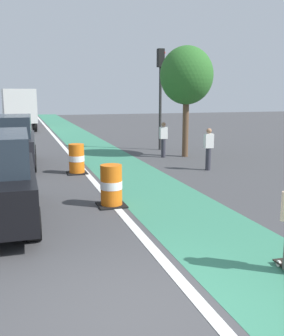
{
  "coord_description": "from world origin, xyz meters",
  "views": [
    {
      "loc": [
        -1.39,
        -4.58,
        2.9
      ],
      "look_at": [
        1.44,
        4.36,
        1.1
      ],
      "focal_mm": 41.67,
      "sensor_mm": 36.0,
      "label": 1
    }
  ],
  "objects_px": {
    "traffic_barrel_mid": "(77,159)",
    "delivery_truck_down_block": "(18,107)",
    "traffic_light_corner": "(161,81)",
    "pedestrian_waiting": "(163,139)",
    "traffic_barrel_front": "(111,186)",
    "pedestrian_crossing": "(208,148)",
    "parked_suv_second": "(10,141)",
    "street_tree_sidewalk": "(187,76)"
  },
  "relations": [
    {
      "from": "street_tree_sidewalk",
      "to": "pedestrian_waiting",
      "type": "bearing_deg",
      "value": 174.65
    },
    {
      "from": "parked_suv_second",
      "to": "traffic_light_corner",
      "type": "height_order",
      "value": "traffic_light_corner"
    },
    {
      "from": "street_tree_sidewalk",
      "to": "traffic_barrel_front",
      "type": "bearing_deg",
      "value": -126.58
    },
    {
      "from": "delivery_truck_down_block",
      "to": "pedestrian_waiting",
      "type": "height_order",
      "value": "delivery_truck_down_block"
    },
    {
      "from": "traffic_barrel_mid",
      "to": "pedestrian_waiting",
      "type": "bearing_deg",
      "value": 30.08
    },
    {
      "from": "street_tree_sidewalk",
      "to": "traffic_barrel_mid",
      "type": "bearing_deg",
      "value": -155.83
    },
    {
      "from": "parked_suv_second",
      "to": "pedestrian_crossing",
      "type": "xyz_separation_m",
      "value": [
        7.2,
        -3.05,
        -0.17
      ]
    },
    {
      "from": "traffic_barrel_mid",
      "to": "street_tree_sidewalk",
      "type": "height_order",
      "value": "street_tree_sidewalk"
    },
    {
      "from": "delivery_truck_down_block",
      "to": "pedestrian_waiting",
      "type": "distance_m",
      "value": 17.83
    },
    {
      "from": "pedestrian_waiting",
      "to": "street_tree_sidewalk",
      "type": "height_order",
      "value": "street_tree_sidewalk"
    },
    {
      "from": "traffic_light_corner",
      "to": "street_tree_sidewalk",
      "type": "bearing_deg",
      "value": -82.23
    },
    {
      "from": "traffic_light_corner",
      "to": "traffic_barrel_front",
      "type": "bearing_deg",
      "value": -117.07
    },
    {
      "from": "traffic_barrel_front",
      "to": "pedestrian_crossing",
      "type": "xyz_separation_m",
      "value": [
        4.63,
        3.61,
        0.33
      ]
    },
    {
      "from": "parked_suv_second",
      "to": "traffic_light_corner",
      "type": "relative_size",
      "value": 0.92
    },
    {
      "from": "delivery_truck_down_block",
      "to": "pedestrian_crossing",
      "type": "distance_m",
      "value": 21.21
    },
    {
      "from": "traffic_barrel_front",
      "to": "parked_suv_second",
      "type": "bearing_deg",
      "value": 111.06
    },
    {
      "from": "traffic_barrel_mid",
      "to": "pedestrian_crossing",
      "type": "relative_size",
      "value": 0.68
    },
    {
      "from": "traffic_light_corner",
      "to": "pedestrian_waiting",
      "type": "bearing_deg",
      "value": -106.64
    },
    {
      "from": "traffic_barrel_front",
      "to": "traffic_light_corner",
      "type": "distance_m",
      "value": 10.93
    },
    {
      "from": "traffic_barrel_mid",
      "to": "delivery_truck_down_block",
      "type": "distance_m",
      "value": 19.32
    },
    {
      "from": "traffic_barrel_front",
      "to": "delivery_truck_down_block",
      "type": "xyz_separation_m",
      "value": [
        -2.19,
        23.67,
        1.31
      ]
    },
    {
      "from": "traffic_light_corner",
      "to": "delivery_truck_down_block",
      "type": "bearing_deg",
      "value": 116.0
    },
    {
      "from": "pedestrian_crossing",
      "to": "parked_suv_second",
      "type": "bearing_deg",
      "value": 157.06
    },
    {
      "from": "delivery_truck_down_block",
      "to": "pedestrian_crossing",
      "type": "height_order",
      "value": "delivery_truck_down_block"
    },
    {
      "from": "traffic_light_corner",
      "to": "pedestrian_waiting",
      "type": "distance_m",
      "value": 3.61
    },
    {
      "from": "traffic_barrel_mid",
      "to": "traffic_light_corner",
      "type": "xyz_separation_m",
      "value": [
        5.04,
        4.88,
        2.97
      ]
    },
    {
      "from": "delivery_truck_down_block",
      "to": "traffic_light_corner",
      "type": "xyz_separation_m",
      "value": [
        6.98,
        -14.3,
        1.65
      ]
    },
    {
      "from": "parked_suv_second",
      "to": "traffic_barrel_mid",
      "type": "bearing_deg",
      "value": -43.18
    },
    {
      "from": "traffic_barrel_front",
      "to": "delivery_truck_down_block",
      "type": "height_order",
      "value": "delivery_truck_down_block"
    },
    {
      "from": "parked_suv_second",
      "to": "delivery_truck_down_block",
      "type": "relative_size",
      "value": 0.61
    },
    {
      "from": "parked_suv_second",
      "to": "traffic_barrel_mid",
      "type": "relative_size",
      "value": 4.29
    },
    {
      "from": "street_tree_sidewalk",
      "to": "traffic_light_corner",
      "type": "bearing_deg",
      "value": 97.77
    },
    {
      "from": "pedestrian_waiting",
      "to": "pedestrian_crossing",
      "type": "bearing_deg",
      "value": -80.77
    },
    {
      "from": "parked_suv_second",
      "to": "traffic_barrel_front",
      "type": "relative_size",
      "value": 4.29
    },
    {
      "from": "traffic_barrel_mid",
      "to": "pedestrian_waiting",
      "type": "height_order",
      "value": "pedestrian_waiting"
    },
    {
      "from": "delivery_truck_down_block",
      "to": "traffic_light_corner",
      "type": "relative_size",
      "value": 1.51
    },
    {
      "from": "traffic_barrel_front",
      "to": "delivery_truck_down_block",
      "type": "relative_size",
      "value": 0.14
    },
    {
      "from": "traffic_light_corner",
      "to": "pedestrian_crossing",
      "type": "height_order",
      "value": "traffic_light_corner"
    },
    {
      "from": "pedestrian_crossing",
      "to": "delivery_truck_down_block",
      "type": "bearing_deg",
      "value": 108.78
    },
    {
      "from": "delivery_truck_down_block",
      "to": "pedestrian_crossing",
      "type": "xyz_separation_m",
      "value": [
        6.82,
        -20.06,
        -0.98
      ]
    },
    {
      "from": "pedestrian_crossing",
      "to": "traffic_barrel_mid",
      "type": "bearing_deg",
      "value": 169.77
    },
    {
      "from": "traffic_barrel_front",
      "to": "pedestrian_waiting",
      "type": "bearing_deg",
      "value": 59.77
    }
  ]
}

